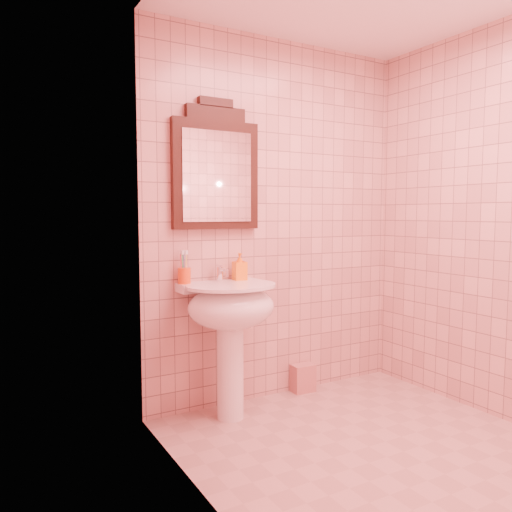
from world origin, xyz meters
TOP-DOWN VIEW (x-y plane):
  - floor at (0.00, 0.00)m, footprint 2.20×2.20m
  - back_wall at (0.00, 1.10)m, footprint 2.00×0.02m
  - pedestal_sink at (-0.49, 0.87)m, footprint 0.58×0.58m
  - faucet at (-0.49, 1.01)m, footprint 0.04×0.16m
  - mirror at (-0.49, 1.07)m, footprint 0.60×0.06m
  - toothbrush_cup at (-0.73, 1.04)m, footprint 0.08×0.08m
  - soap_dispenser at (-0.35, 1.01)m, footprint 0.09×0.09m
  - towel at (0.18, 1.04)m, footprint 0.17×0.12m

SIDE VIEW (x-z plane):
  - floor at x=0.00m, z-range 0.00..0.00m
  - towel at x=0.18m, z-range 0.00..0.20m
  - pedestal_sink at x=-0.49m, z-range 0.23..1.09m
  - toothbrush_cup at x=-0.73m, z-range 0.82..1.01m
  - faucet at x=-0.49m, z-range 0.87..0.97m
  - soap_dispenser at x=-0.35m, z-range 0.86..1.04m
  - back_wall at x=0.00m, z-range 0.00..2.50m
  - mirror at x=-0.49m, z-range 1.17..2.01m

